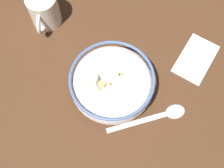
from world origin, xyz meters
The scene contains 5 objects.
ground_plane centered at (0.00, 0.00, -1.00)cm, with size 112.71×112.71×2.00cm, color #472B19.
cereal_bowl centered at (-0.04, -0.01, 3.22)cm, with size 16.48×16.48×5.93cm.
spoon centered at (4.36, 10.65, 0.33)cm, with size 7.99×15.82×0.80cm.
coffee_mug centered at (-15.18, -16.42, 3.85)cm, with size 9.10×6.55×7.70cm.
folded_napkin centered at (-8.95, 17.22, 0.15)cm, with size 10.91×6.55×0.30cm, color silver.
Camera 1 is at (20.97, 2.24, 54.77)cm, focal length 45.65 mm.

